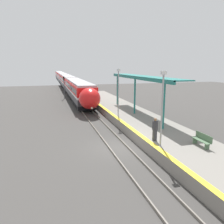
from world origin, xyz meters
name	(u,v)px	position (x,y,z in m)	size (l,w,h in m)	color
ground_plane	(118,148)	(0.00, 0.00, 0.00)	(120.00, 120.00, 0.00)	#423F3D
rail_left	(109,148)	(-0.72, 0.00, 0.07)	(0.08, 90.00, 0.15)	slate
rail_right	(127,146)	(0.72, 0.00, 0.07)	(0.08, 90.00, 0.15)	slate
train	(65,79)	(0.00, 55.66, 2.17)	(2.90, 90.61, 3.79)	black
platform_right	(166,138)	(4.26, 0.00, 0.44)	(5.12, 64.00, 0.89)	gray
platform_bench	(202,140)	(5.02, -3.45, 1.35)	(0.44, 1.68, 0.89)	#4C6B4C
person_waiting	(155,129)	(2.38, -1.51, 1.79)	(0.36, 0.23, 1.75)	#333338
railway_signal	(64,85)	(-2.13, 28.07, 2.65)	(0.28, 0.28, 4.33)	#59595E
lamppost_near	(162,104)	(2.29, -2.57, 3.84)	(0.36, 0.20, 5.16)	#9E9EA3
lamppost_mid	(118,89)	(2.29, 7.15, 3.84)	(0.36, 0.20, 5.16)	#9E9EA3
station_canopy	(140,79)	(5.08, 7.83, 4.94)	(2.02, 16.39, 4.37)	#1E6B66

